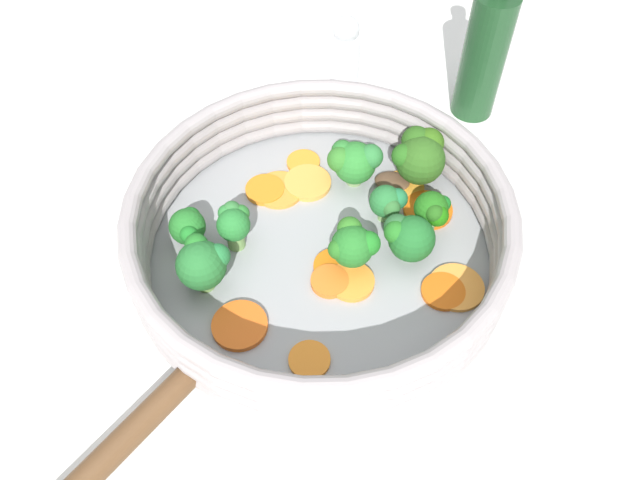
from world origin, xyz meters
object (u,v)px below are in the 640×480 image
carrot_slice_1 (303,162)px  carrot_slice_6 (456,287)px  carrot_slice_8 (443,291)px  broccoli_floret_8 (203,263)px  mushroom_piece_0 (392,181)px  carrot_slice_7 (335,266)px  carrot_slice_9 (351,281)px  broccoli_floret_7 (353,245)px  salt_shaker (345,54)px  broccoli_floret_5 (433,211)px  carrot_slice_11 (428,210)px  broccoli_floret_1 (354,161)px  oil_bottle (484,54)px  broccoli_floret_6 (388,202)px  skillet (320,256)px  carrot_slice_0 (330,281)px  carrot_slice_3 (265,190)px  carrot_slice_10 (308,183)px  carrot_slice_12 (279,190)px  broccoli_floret_0 (408,236)px  broccoli_floret_2 (420,155)px  broccoli_floret_4 (234,221)px  broccoli_floret_3 (187,229)px  carrot_slice_2 (315,360)px  carrot_slice_4 (402,188)px  carrot_slice_5 (240,325)px

carrot_slice_1 → carrot_slice_6: (0.14, -0.14, -0.00)m
carrot_slice_8 → broccoli_floret_8: bearing=-178.3°
mushroom_piece_0 → broccoli_floret_8: bearing=-140.9°
carrot_slice_7 → carrot_slice_9: 0.02m
broccoli_floret_7 → salt_shaker: (-0.02, 0.26, -0.00)m
carrot_slice_8 → broccoli_floret_5: bearing=98.9°
carrot_slice_11 → broccoli_floret_1: bearing=155.2°
carrot_slice_9 → oil_bottle: oil_bottle is taller
broccoli_floret_6 → skillet: bearing=-145.0°
carrot_slice_0 → carrot_slice_3: size_ratio=0.88×
carrot_slice_10 → broccoli_floret_6: 0.09m
broccoli_floret_7 → carrot_slice_12: bearing=132.5°
carrot_slice_7 → carrot_slice_9: bearing=-44.5°
broccoli_floret_0 → salt_shaker: size_ratio=0.50×
broccoli_floret_0 → salt_shaker: (-0.07, 0.25, 0.00)m
skillet → broccoli_floret_1: (0.03, 0.09, 0.04)m
broccoli_floret_2 → broccoli_floret_4: broccoli_floret_2 is taller
carrot_slice_9 → mushroom_piece_0: mushroom_piece_0 is taller
carrot_slice_9 → broccoli_floret_0: size_ratio=0.88×
broccoli_floret_5 → skillet: bearing=-163.6°
broccoli_floret_3 → mushroom_piece_0: (0.18, 0.09, -0.02)m
carrot_slice_8 → broccoli_floret_6: broccoli_floret_6 is taller
skillet → broccoli_floret_8: 0.11m
carrot_slice_2 → broccoli_floret_7: broccoli_floret_7 is taller
broccoli_floret_0 → broccoli_floret_5: 0.03m
carrot_slice_9 → broccoli_floret_1: bearing=92.1°
salt_shaker → mushroom_piece_0: bearing=-71.7°
carrot_slice_2 → carrot_slice_4: same height
oil_bottle → carrot_slice_3: bearing=-143.5°
broccoli_floret_5 → carrot_slice_11: bearing=89.9°
carrot_slice_7 → broccoli_floret_2: 0.14m
carrot_slice_12 → broccoli_floret_6: bearing=-14.5°
carrot_slice_2 → carrot_slice_9: (0.03, 0.08, 0.00)m
carrot_slice_0 → salt_shaker: salt_shaker is taller
carrot_slice_5 → carrot_slice_10: bearing=75.6°
carrot_slice_6 → carrot_slice_8: same height
carrot_slice_8 → carrot_slice_11: size_ratio=0.82×
carrot_slice_3 → carrot_slice_5: (-0.00, -0.15, 0.00)m
carrot_slice_2 → broccoli_floret_5: 0.17m
broccoli_floret_2 → broccoli_floret_7: broccoli_floret_2 is taller
carrot_slice_5 → broccoli_floret_0: bearing=32.2°
carrot_slice_0 → broccoli_floret_4: (-0.09, 0.04, 0.03)m
carrot_slice_1 → mushroom_piece_0: bearing=-13.5°
carrot_slice_0 → carrot_slice_1: bearing=104.3°
broccoli_floret_3 → carrot_slice_4: bearing=23.4°
carrot_slice_0 → broccoli_floret_3: 0.13m
carrot_slice_2 → broccoli_floret_5: broccoli_floret_5 is taller
carrot_slice_4 → carrot_slice_10: 0.09m
broccoli_floret_5 → carrot_slice_4: bearing=115.5°
skillet → carrot_slice_11: (0.10, 0.05, 0.01)m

